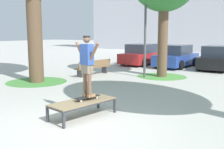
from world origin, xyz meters
name	(u,v)px	position (x,y,z in m)	size (l,w,h in m)	color
ground_plane	(76,127)	(0.00, 0.00, 0.00)	(120.00, 120.00, 0.00)	#B7B5AD
skate_box	(83,103)	(-0.35, 0.71, 0.41)	(1.10, 2.01, 0.46)	#38383D
skateboard	(87,97)	(-0.31, 0.88, 0.54)	(0.39, 0.82, 0.09)	black
skater	(87,62)	(-0.31, 0.88, 1.53)	(0.99, 0.36, 1.69)	brown
grass_patch_near_left	(37,82)	(-5.59, 3.77, 0.00)	(2.84, 2.84, 0.01)	#47893D
grass_patch_mid_back	(162,76)	(-1.18, 8.47, 0.00)	(2.62, 2.62, 0.01)	#519342
car_red	(142,55)	(-4.56, 12.92, 0.69)	(2.02, 4.25, 1.50)	red
car_blue	(176,57)	(-1.93, 12.84, 0.69)	(2.12, 4.30, 1.50)	#28479E
car_black	(218,58)	(0.70, 13.11, 0.69)	(1.93, 4.20, 1.50)	black
park_bench	(94,67)	(-4.52, 6.87, 0.45)	(0.78, 2.44, 0.83)	brown
light_post	(146,2)	(-1.84, 7.71, 3.83)	(0.36, 0.36, 5.83)	#4C4C51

